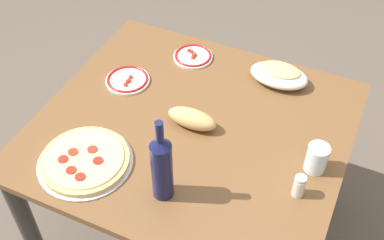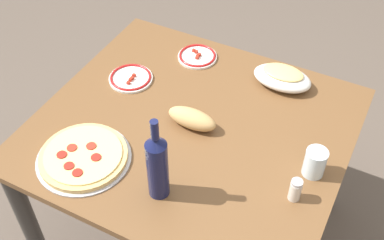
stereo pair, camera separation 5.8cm
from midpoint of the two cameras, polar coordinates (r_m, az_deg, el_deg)
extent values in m
plane|color=brown|center=(2.40, -0.71, -12.81)|extent=(8.00, 8.00, 0.00)
cube|color=brown|center=(1.84, -0.91, -1.00)|extent=(1.15, 1.04, 0.03)
cylinder|color=#33302D|center=(2.33, 15.69, -3.48)|extent=(0.07, 0.07, 0.69)
cylinder|color=#33302D|center=(2.57, -6.81, 3.58)|extent=(0.07, 0.07, 0.69)
cylinder|color=#33302D|center=(2.11, -19.43, -11.85)|extent=(0.07, 0.07, 0.69)
cylinder|color=#B7B7BC|center=(1.75, -13.33, -4.88)|extent=(0.34, 0.34, 0.01)
cylinder|color=#DBB26B|center=(1.74, -13.39, -4.63)|extent=(0.31, 0.31, 0.02)
cylinder|color=#EFD684|center=(1.73, -13.46, -4.37)|extent=(0.27, 0.27, 0.01)
cylinder|color=#B22D1E|center=(1.76, -14.74, -3.65)|extent=(0.04, 0.04, 0.00)
cylinder|color=maroon|center=(1.74, -15.84, -4.46)|extent=(0.04, 0.04, 0.00)
cylinder|color=maroon|center=(1.70, -14.97, -5.73)|extent=(0.04, 0.04, 0.00)
cylinder|color=maroon|center=(1.71, -11.95, -4.70)|extent=(0.04, 0.04, 0.00)
cylinder|color=maroon|center=(1.68, -13.98, -6.50)|extent=(0.04, 0.04, 0.00)
cylinder|color=#B22D1E|center=(1.75, -12.56, -3.40)|extent=(0.04, 0.04, 0.00)
ellipsoid|color=white|center=(2.02, 9.35, 5.17)|extent=(0.24, 0.15, 0.07)
ellipsoid|color=#AD2819|center=(2.01, 9.39, 5.44)|extent=(0.20, 0.12, 0.03)
ellipsoid|color=#EACC75|center=(2.00, 9.45, 5.83)|extent=(0.17, 0.10, 0.02)
cylinder|color=#141942|center=(1.54, -4.62, -5.97)|extent=(0.07, 0.07, 0.23)
cone|color=#141942|center=(1.44, -4.92, -2.70)|extent=(0.07, 0.07, 0.03)
cylinder|color=#141942|center=(1.41, -5.04, -1.33)|extent=(0.03, 0.03, 0.07)
cylinder|color=silver|center=(1.70, 13.48, -4.40)|extent=(0.08, 0.08, 0.11)
cylinder|color=white|center=(2.14, -0.67, 7.42)|extent=(0.17, 0.17, 0.01)
torus|color=red|center=(2.13, -0.67, 7.59)|extent=(0.16, 0.16, 0.01)
cube|color=#AD2819|center=(2.13, -0.43, 7.67)|extent=(0.01, 0.01, 0.01)
cube|color=#AD2819|center=(2.13, -0.64, 7.52)|extent=(0.01, 0.01, 0.01)
cube|color=#AD2819|center=(2.15, -0.82, 8.01)|extent=(0.01, 0.01, 0.01)
cube|color=#AD2819|center=(2.12, -0.69, 7.33)|extent=(0.01, 0.01, 0.01)
cube|color=#AD2819|center=(2.16, -1.12, 8.15)|extent=(0.01, 0.01, 0.01)
cylinder|color=white|center=(2.04, -8.38, 4.60)|extent=(0.18, 0.18, 0.01)
torus|color=red|center=(2.03, -8.40, 4.77)|extent=(0.17, 0.17, 0.01)
cube|color=#AD2819|center=(2.00, -8.63, 4.10)|extent=(0.01, 0.01, 0.01)
cube|color=#AD2819|center=(2.03, -8.01, 5.00)|extent=(0.01, 0.01, 0.01)
cube|color=#AD2819|center=(2.01, -8.41, 4.46)|extent=(0.01, 0.01, 0.01)
cube|color=#AD2819|center=(2.02, -8.22, 4.65)|extent=(0.01, 0.01, 0.01)
ellipsoid|color=tan|center=(1.81, -0.88, 0.24)|extent=(0.19, 0.08, 0.07)
cylinder|color=silver|center=(1.63, 11.43, -7.73)|extent=(0.04, 0.04, 0.07)
cylinder|color=#B7B7BC|center=(1.59, 11.65, -6.78)|extent=(0.04, 0.04, 0.01)
camera|label=1|loc=(0.03, -90.92, -0.92)|focal=45.45mm
camera|label=2|loc=(0.03, 89.08, 0.92)|focal=45.45mm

